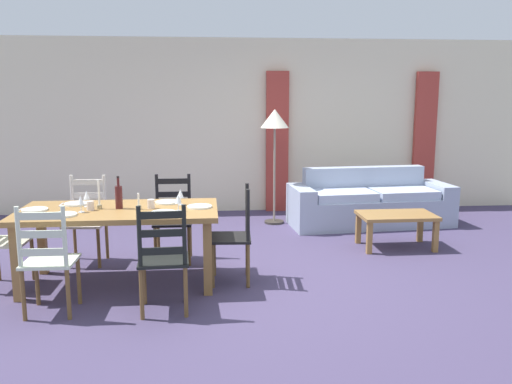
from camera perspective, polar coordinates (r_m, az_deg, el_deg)
name	(u,v)px	position (r m, az deg, el deg)	size (l,w,h in m)	color
ground_plane	(247,278)	(5.53, -1.01, -9.14)	(9.60, 9.60, 0.02)	#413756
wall_far	(231,126)	(8.53, -2.71, 7.02)	(9.60, 0.16, 2.70)	beige
curtain_panel_left	(277,142)	(8.47, 2.28, 5.31)	(0.35, 0.08, 2.20)	#A43930
curtain_panel_right	(424,141)	(9.10, 17.49, 5.19)	(0.35, 0.08, 2.20)	#A43930
dining_table	(119,218)	(5.34, -14.41, -2.67)	(1.90, 0.96, 0.75)	olive
dining_chair_near_left	(48,260)	(4.81, -21.28, -6.77)	(0.43, 0.41, 0.96)	beige
dining_chair_near_right	(163,259)	(4.58, -9.85, -7.03)	(0.44, 0.42, 0.96)	black
dining_chair_far_left	(87,220)	(6.18, -17.60, -2.85)	(0.45, 0.43, 0.96)	silver
dining_chair_far_right	(173,218)	(6.03, -8.83, -2.80)	(0.42, 0.40, 0.96)	black
dining_chair_head_west	(0,239)	(5.68, -25.57, -4.51)	(0.41, 0.43, 0.96)	beige
dining_chair_head_east	(236,235)	(5.28, -2.18, -4.57)	(0.42, 0.44, 0.96)	black
dinner_plate_near_left	(64,215)	(5.17, -19.82, -2.29)	(0.24, 0.24, 0.02)	white
fork_near_left	(47,216)	(5.21, -21.41, -2.36)	(0.02, 0.17, 0.01)	silver
dinner_plate_near_right	(164,213)	(5.02, -9.83, -2.19)	(0.24, 0.24, 0.02)	white
fork_near_right	(147,214)	(5.04, -11.53, -2.28)	(0.02, 0.17, 0.01)	silver
dinner_plate_far_left	(77,204)	(5.65, -18.57, -1.20)	(0.24, 0.24, 0.02)	white
fork_far_left	(61,205)	(5.69, -20.04, -1.27)	(0.02, 0.17, 0.01)	silver
dinner_plate_far_right	(167,202)	(5.51, -9.43, -1.07)	(0.24, 0.24, 0.02)	white
fork_far_right	(152,203)	(5.52, -10.98, -1.16)	(0.02, 0.17, 0.01)	silver
dinner_plate_head_west	(35,210)	(5.50, -22.51, -1.75)	(0.24, 0.24, 0.02)	white
fork_head_west	(18,211)	(5.55, -23.99, -1.82)	(0.02, 0.17, 0.01)	silver
dinner_plate_head_east	(200,207)	(5.25, -6.02, -1.55)	(0.24, 0.24, 0.02)	white
fork_head_east	(184,207)	(5.26, -7.66, -1.64)	(0.02, 0.17, 0.01)	silver
wine_bottle	(119,197)	(5.32, -14.41, -0.47)	(0.07, 0.07, 0.32)	#471919
wine_glass_near_left	(81,201)	(5.24, -18.18, -0.89)	(0.06, 0.06, 0.16)	white
wine_glass_near_right	(178,200)	(5.09, -8.30, -0.80)	(0.06, 0.06, 0.16)	white
wine_glass_far_left	(87,196)	(5.48, -17.60, -0.39)	(0.06, 0.06, 0.16)	white
wine_glass_far_right	(180,194)	(5.37, -8.06, -0.22)	(0.06, 0.06, 0.16)	white
coffee_cup_primary	(151,204)	(5.26, -11.12, -1.26)	(0.07, 0.07, 0.09)	beige
coffee_cup_secondary	(90,206)	(5.32, -17.24, -1.41)	(0.07, 0.07, 0.09)	beige
candle_tall	(99,200)	(5.36, -16.36, -0.86)	(0.05, 0.05, 0.29)	#998C66
candle_short	(139,205)	(5.24, -12.39, -1.38)	(0.05, 0.05, 0.16)	#998C66
couch	(369,204)	(7.84, 11.92, -1.27)	(2.34, 0.98, 0.80)	#99A4BA
coffee_table	(396,219)	(6.69, 14.74, -2.80)	(0.90, 0.56, 0.42)	olive
standing_lamp	(275,126)	(7.59, 2.00, 7.09)	(0.40, 0.40, 1.64)	#332D28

